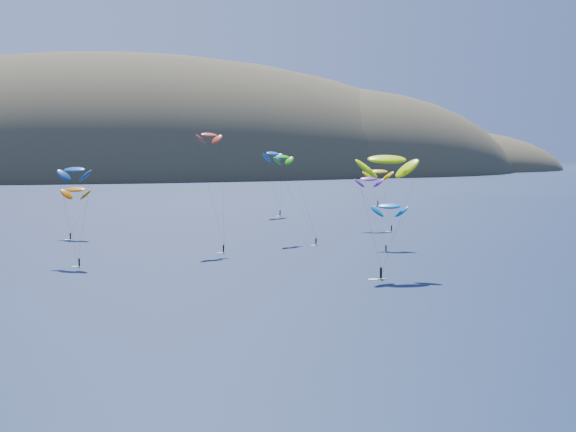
{
  "coord_description": "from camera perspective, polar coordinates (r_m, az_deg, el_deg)",
  "views": [
    {
      "loc": [
        -59.85,
        -68.55,
        23.02
      ],
      "look_at": [
        -10.22,
        80.0,
        9.0
      ],
      "focal_mm": 50.0,
      "sensor_mm": 36.0,
      "label": 1
    }
  ],
  "objects": [
    {
      "name": "kitesurfer_5",
      "position": [
        177.59,
        7.22,
        0.7
      ],
      "size": [
        8.62,
        8.81,
        11.67
      ],
      "rotation": [
        0.0,
        0.0,
        -0.44
      ],
      "color": "#A8EB1A",
      "rests_on": "ground"
    },
    {
      "name": "kitesurfer_4",
      "position": [
        260.07,
        -1.09,
        4.45
      ],
      "size": [
        9.9,
        8.84,
        22.61
      ],
      "rotation": [
        0.0,
        0.0,
        0.63
      ],
      "color": "#A8EB1A",
      "rests_on": "ground"
    },
    {
      "name": "kitesurfer_3",
      "position": [
        191.1,
        -0.32,
        4.2
      ],
      "size": [
        8.41,
        14.36,
        21.83
      ],
      "rotation": [
        0.0,
        0.0,
        0.55
      ],
      "color": "#A8EB1A",
      "rests_on": "ground"
    },
    {
      "name": "kitesurfer_6",
      "position": [
        218.02,
        5.78,
        2.64
      ],
      "size": [
        8.07,
        10.37,
        15.8
      ],
      "rotation": [
        0.0,
        0.0,
        -0.26
      ],
      "color": "#A8EB1A",
      "rests_on": "ground"
    },
    {
      "name": "island",
      "position": [
        639.56,
        -9.53,
        2.02
      ],
      "size": [
        730.0,
        300.0,
        210.0
      ],
      "color": "#3D3526",
      "rests_on": "ground"
    },
    {
      "name": "kitesurfer_2",
      "position": [
        143.91,
        7.05,
        4.01
      ],
      "size": [
        11.5,
        9.93,
        23.43
      ],
      "rotation": [
        0.0,
        0.0,
        -0.12
      ],
      "color": "#A8EB1A",
      "rests_on": "ground"
    },
    {
      "name": "kitesurfer_10",
      "position": [
        161.09,
        -14.95,
        3.18
      ],
      "size": [
        7.78,
        10.98,
        20.15
      ],
      "rotation": [
        0.0,
        0.0,
        -0.71
      ],
      "color": "#A8EB1A",
      "rests_on": "ground"
    },
    {
      "name": "kitesurfer_11",
      "position": [
        307.87,
        6.42,
        3.16
      ],
      "size": [
        12.22,
        13.15,
        15.79
      ],
      "rotation": [
        0.0,
        0.0,
        -0.39
      ],
      "color": "#A8EB1A",
      "rests_on": "ground"
    },
    {
      "name": "kitesurfer_1",
      "position": [
        204.35,
        -14.85,
        1.83
      ],
      "size": [
        8.61,
        9.48,
        14.19
      ],
      "rotation": [
        0.0,
        0.0,
        -0.68
      ],
      "color": "#A8EB1A",
      "rests_on": "ground"
    },
    {
      "name": "kitesurfer_9",
      "position": [
        175.7,
        -5.64,
        5.73
      ],
      "size": [
        7.28,
        9.67,
        26.94
      ],
      "rotation": [
        0.0,
        0.0,
        0.48
      ],
      "color": "#A8EB1A",
      "rests_on": "ground"
    }
  ]
}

